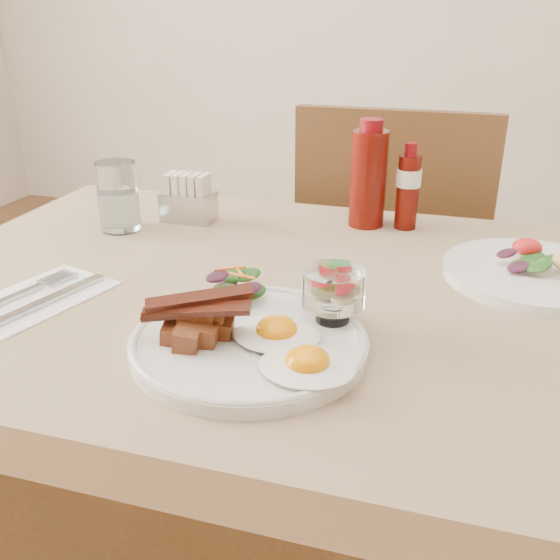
{
  "coord_description": "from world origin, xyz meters",
  "views": [
    {
      "loc": [
        0.14,
        -0.74,
        1.13
      ],
      "look_at": [
        -0.06,
        -0.08,
        0.82
      ],
      "focal_mm": 40.0,
      "sensor_mm": 36.0,
      "label": 1
    }
  ],
  "objects_px": {
    "table": "(338,363)",
    "chair_far": "(391,273)",
    "fruit_cup": "(333,288)",
    "ketchup_bottle": "(368,177)",
    "water_glass": "(119,200)",
    "second_plate": "(549,270)",
    "sugar_caddy": "(188,200)",
    "hot_sauce_bottle": "(408,188)",
    "main_plate": "(249,343)"
  },
  "relations": [
    {
      "from": "fruit_cup",
      "to": "ketchup_bottle",
      "type": "bearing_deg",
      "value": 93.66
    },
    {
      "from": "table",
      "to": "chair_far",
      "type": "height_order",
      "value": "chair_far"
    },
    {
      "from": "water_glass",
      "to": "fruit_cup",
      "type": "bearing_deg",
      "value": -30.99
    },
    {
      "from": "ketchup_bottle",
      "to": "sugar_caddy",
      "type": "relative_size",
      "value": 1.96
    },
    {
      "from": "table",
      "to": "sugar_caddy",
      "type": "xyz_separation_m",
      "value": [
        -0.34,
        0.28,
        0.13
      ]
    },
    {
      "from": "table",
      "to": "second_plate",
      "type": "bearing_deg",
      "value": 31.8
    },
    {
      "from": "chair_far",
      "to": "ketchup_bottle",
      "type": "relative_size",
      "value": 4.86
    },
    {
      "from": "chair_far",
      "to": "main_plate",
      "type": "height_order",
      "value": "chair_far"
    },
    {
      "from": "second_plate",
      "to": "fruit_cup",
      "type": "bearing_deg",
      "value": -138.31
    },
    {
      "from": "second_plate",
      "to": "ketchup_bottle",
      "type": "height_order",
      "value": "ketchup_bottle"
    },
    {
      "from": "second_plate",
      "to": "hot_sauce_bottle",
      "type": "distance_m",
      "value": 0.29
    },
    {
      "from": "table",
      "to": "hot_sauce_bottle",
      "type": "bearing_deg",
      "value": 82.2
    },
    {
      "from": "chair_far",
      "to": "second_plate",
      "type": "xyz_separation_m",
      "value": [
        0.28,
        -0.49,
        0.24
      ]
    },
    {
      "from": "sugar_caddy",
      "to": "table",
      "type": "bearing_deg",
      "value": -38.1
    },
    {
      "from": "chair_far",
      "to": "second_plate",
      "type": "relative_size",
      "value": 3.29
    },
    {
      "from": "table",
      "to": "fruit_cup",
      "type": "distance_m",
      "value": 0.16
    },
    {
      "from": "main_plate",
      "to": "ketchup_bottle",
      "type": "bearing_deg",
      "value": 83.21
    },
    {
      "from": "chair_far",
      "to": "fruit_cup",
      "type": "bearing_deg",
      "value": -89.69
    },
    {
      "from": "main_plate",
      "to": "second_plate",
      "type": "relative_size",
      "value": 0.99
    },
    {
      "from": "ketchup_bottle",
      "to": "hot_sauce_bottle",
      "type": "xyz_separation_m",
      "value": [
        0.07,
        0.0,
        -0.02
      ]
    },
    {
      "from": "chair_far",
      "to": "main_plate",
      "type": "xyz_separation_m",
      "value": [
        -0.08,
        -0.8,
        0.24
      ]
    },
    {
      "from": "fruit_cup",
      "to": "table",
      "type": "bearing_deg",
      "value": 93.21
    },
    {
      "from": "fruit_cup",
      "to": "water_glass",
      "type": "distance_m",
      "value": 0.52
    },
    {
      "from": "table",
      "to": "fruit_cup",
      "type": "bearing_deg",
      "value": -86.79
    },
    {
      "from": "table",
      "to": "second_plate",
      "type": "xyz_separation_m",
      "value": [
        0.28,
        0.17,
        0.11
      ]
    },
    {
      "from": "ketchup_bottle",
      "to": "water_glass",
      "type": "relative_size",
      "value": 1.57
    },
    {
      "from": "fruit_cup",
      "to": "sugar_caddy",
      "type": "bearing_deg",
      "value": 135.08
    },
    {
      "from": "fruit_cup",
      "to": "chair_far",
      "type": "bearing_deg",
      "value": 90.31
    },
    {
      "from": "second_plate",
      "to": "sugar_caddy",
      "type": "bearing_deg",
      "value": 170.4
    },
    {
      "from": "main_plate",
      "to": "hot_sauce_bottle",
      "type": "relative_size",
      "value": 1.82
    },
    {
      "from": "chair_far",
      "to": "main_plate",
      "type": "distance_m",
      "value": 0.84
    },
    {
      "from": "ketchup_bottle",
      "to": "main_plate",
      "type": "bearing_deg",
      "value": -96.79
    },
    {
      "from": "sugar_caddy",
      "to": "water_glass",
      "type": "distance_m",
      "value": 0.13
    },
    {
      "from": "chair_far",
      "to": "water_glass",
      "type": "relative_size",
      "value": 7.63
    },
    {
      "from": "second_plate",
      "to": "ketchup_bottle",
      "type": "xyz_separation_m",
      "value": [
        -0.3,
        0.17,
        0.07
      ]
    },
    {
      "from": "main_plate",
      "to": "ketchup_bottle",
      "type": "height_order",
      "value": "ketchup_bottle"
    },
    {
      "from": "main_plate",
      "to": "fruit_cup",
      "type": "relative_size",
      "value": 3.56
    },
    {
      "from": "sugar_caddy",
      "to": "main_plate",
      "type": "bearing_deg",
      "value": -57.08
    },
    {
      "from": "chair_far",
      "to": "water_glass",
      "type": "xyz_separation_m",
      "value": [
        -0.44,
        -0.47,
        0.28
      ]
    },
    {
      "from": "chair_far",
      "to": "second_plate",
      "type": "bearing_deg",
      "value": -60.83
    },
    {
      "from": "ketchup_bottle",
      "to": "chair_far",
      "type": "bearing_deg",
      "value": 85.93
    },
    {
      "from": "fruit_cup",
      "to": "hot_sauce_bottle",
      "type": "distance_m",
      "value": 0.42
    },
    {
      "from": "main_plate",
      "to": "sugar_caddy",
      "type": "distance_m",
      "value": 0.49
    },
    {
      "from": "second_plate",
      "to": "sugar_caddy",
      "type": "height_order",
      "value": "sugar_caddy"
    },
    {
      "from": "table",
      "to": "second_plate",
      "type": "height_order",
      "value": "second_plate"
    },
    {
      "from": "ketchup_bottle",
      "to": "hot_sauce_bottle",
      "type": "distance_m",
      "value": 0.07
    },
    {
      "from": "table",
      "to": "ketchup_bottle",
      "type": "relative_size",
      "value": 6.95
    },
    {
      "from": "fruit_cup",
      "to": "water_glass",
      "type": "height_order",
      "value": "water_glass"
    },
    {
      "from": "fruit_cup",
      "to": "main_plate",
      "type": "bearing_deg",
      "value": -140.55
    },
    {
      "from": "fruit_cup",
      "to": "second_plate",
      "type": "distance_m",
      "value": 0.37
    }
  ]
}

